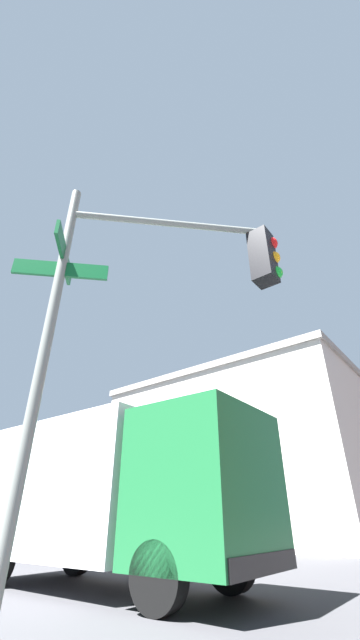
# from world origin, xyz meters

# --- Properties ---
(traffic_signal_near) EXTENTS (2.36, 2.45, 5.19)m
(traffic_signal_near) POSITION_xyz_m (-5.88, -6.19, 3.68)
(traffic_signal_near) COLOR slate
(traffic_signal_near) RESTS_ON ground_plane
(building_stucco) EXTENTS (15.62, 21.78, 9.59)m
(building_stucco) POSITION_xyz_m (-15.66, 18.74, 4.80)
(building_stucco) COLOR #BCB7AD
(building_stucco) RESTS_ON ground_plane
(box_truck_second) EXTENTS (7.33, 2.76, 3.44)m
(box_truck_second) POSITION_xyz_m (-10.40, -2.68, 1.90)
(box_truck_second) COLOR #19592D
(box_truck_second) RESTS_ON ground_plane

